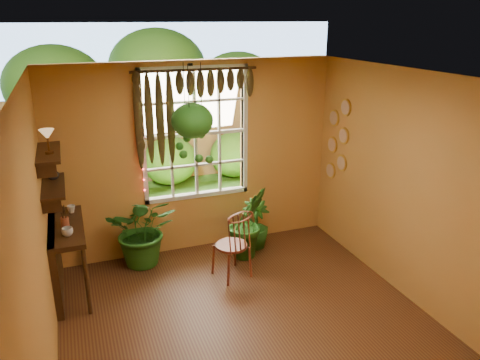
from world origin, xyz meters
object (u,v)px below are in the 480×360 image
Objects in this scene: potted_plant_left at (143,230)px; hanging_basket at (192,125)px; potted_plant_mid at (248,222)px; windsor_chair at (233,254)px; counter_ledge at (59,253)px.

potted_plant_left is 0.78× the size of hanging_basket.
windsor_chair is at bearing -129.86° from potted_plant_mid.
potted_plant_mid reaches higher than potted_plant_left.
windsor_chair reaches higher than potted_plant_mid.
potted_plant_mid is 1.58m from hanging_basket.
potted_plant_left is (1.07, 0.40, -0.04)m from counter_ledge.
counter_ledge is 2.13m from windsor_chair.
potted_plant_left is at bearing 20.40° from counter_ledge.
potted_plant_left is (-1.02, 0.75, 0.19)m from windsor_chair.
windsor_chair is 0.63m from potted_plant_mid.
counter_ledge is 1.18× the size of potted_plant_left.
hanging_basket is (1.77, 0.27, 1.37)m from counter_ledge.
windsor_chair reaches higher than counter_ledge.
counter_ledge is at bearing 154.38° from windsor_chair.
windsor_chair is at bearing -9.61° from counter_ledge.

